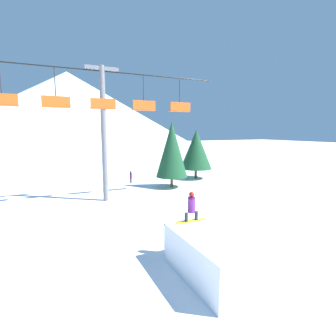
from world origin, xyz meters
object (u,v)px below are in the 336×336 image
Objects in this scene: snowboarder at (191,207)px; pine_tree_near at (172,149)px; snow_ramp at (223,254)px; distant_skier at (131,176)px.

pine_tree_near is (5.14, 12.67, 1.41)m from snowboarder.
snow_ramp is 3.13× the size of distant_skier.
snow_ramp is at bearing -75.25° from snowboarder.
pine_tree_near is (4.71, 14.33, 2.79)m from snow_ramp.
snowboarder reaches higher than distant_skier.
snowboarder is at bearing -112.10° from pine_tree_near.
snowboarder is 1.11× the size of distant_skier.
pine_tree_near is at bearing 71.81° from snow_ramp.
distant_skier is (-2.90, 3.58, -2.89)m from pine_tree_near.
distant_skier is at bearing 82.15° from snowboarder.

